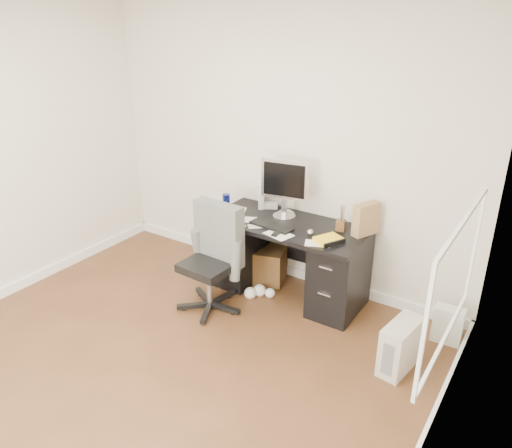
{
  "coord_description": "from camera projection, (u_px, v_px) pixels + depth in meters",
  "views": [
    {
      "loc": [
        2.39,
        -2.11,
        2.61
      ],
      "look_at": [
        0.23,
        1.2,
        0.89
      ],
      "focal_mm": 35.0,
      "sensor_mm": 36.0,
      "label": 1
    }
  ],
  "objects": [
    {
      "name": "travel_mug",
      "position": [
        226.0,
        202.0,
        4.96
      ],
      "size": [
        0.09,
        0.09,
        0.16
      ],
      "primitive_type": "cylinder",
      "rotation": [
        0.0,
        0.0,
        0.35
      ],
      "color": "#16259A",
      "rests_on": "desk"
    },
    {
      "name": "wicker_basket",
      "position": [
        267.0,
        264.0,
        5.15
      ],
      "size": [
        0.45,
        0.45,
        0.36
      ],
      "primitive_type": "cube",
      "rotation": [
        0.0,
        0.0,
        0.3
      ],
      "color": "#4D2D17",
      "rests_on": "ground"
    },
    {
      "name": "paper_remote",
      "position": [
        279.0,
        233.0,
        4.44
      ],
      "size": [
        0.28,
        0.25,
        0.02
      ],
      "primitive_type": null,
      "rotation": [
        0.0,
        0.0,
        -0.25
      ],
      "color": "white",
      "rests_on": "desk"
    },
    {
      "name": "pc_tower",
      "position": [
        400.0,
        346.0,
        3.85
      ],
      "size": [
        0.24,
        0.43,
        0.41
      ],
      "primitive_type": "cube",
      "rotation": [
        0.0,
        0.0,
        -0.15
      ],
      "color": "#B9B6A7",
      "rests_on": "ground"
    },
    {
      "name": "desk_printer",
      "position": [
        242.0,
        261.0,
        5.4
      ],
      "size": [
        0.37,
        0.34,
        0.18
      ],
      "primitive_type": "cube",
      "rotation": [
        0.0,
        0.0,
        0.39
      ],
      "color": "slate",
      "rests_on": "ground"
    },
    {
      "name": "office_chair",
      "position": [
        208.0,
        260.0,
        4.52
      ],
      "size": [
        0.6,
        0.6,
        1.01
      ],
      "primitive_type": null,
      "rotation": [
        0.0,
        0.0,
        -0.05
      ],
      "color": "#525452",
      "rests_on": "ground"
    },
    {
      "name": "magazine_file",
      "position": [
        366.0,
        219.0,
        4.4
      ],
      "size": [
        0.21,
        0.28,
        0.29
      ],
      "primitive_type": "cube",
      "rotation": [
        0.0,
        0.0,
        -0.41
      ],
      "color": "olive",
      "rests_on": "desk"
    },
    {
      "name": "ground",
      "position": [
        146.0,
        375.0,
        3.85
      ],
      "size": [
        4.0,
        4.0,
        0.0
      ],
      "primitive_type": "plane",
      "color": "#4A2F18",
      "rests_on": "ground"
    },
    {
      "name": "white_binder",
      "position": [
        262.0,
        194.0,
        5.04
      ],
      "size": [
        0.19,
        0.25,
        0.26
      ],
      "primitive_type": "cube",
      "rotation": [
        0.0,
        0.0,
        0.47
      ],
      "color": "silver",
      "rests_on": "desk"
    },
    {
      "name": "pen_cup",
      "position": [
        341.0,
        218.0,
        4.49
      ],
      "size": [
        0.12,
        0.12,
        0.24
      ],
      "primitive_type": null,
      "rotation": [
        0.0,
        0.0,
        0.21
      ],
      "color": "#563218",
      "rests_on": "desk"
    },
    {
      "name": "yellow_book",
      "position": [
        329.0,
        240.0,
        4.3
      ],
      "size": [
        0.26,
        0.28,
        0.04
      ],
      "primitive_type": "cube",
      "rotation": [
        0.0,
        0.0,
        -0.48
      ],
      "color": "yellow",
      "rests_on": "desk"
    },
    {
      "name": "lcd_monitor",
      "position": [
        285.0,
        189.0,
        4.69
      ],
      "size": [
        0.5,
        0.34,
        0.58
      ],
      "primitive_type": null,
      "rotation": [
        0.0,
        0.0,
        0.17
      ],
      "color": "silver",
      "rests_on": "desk"
    },
    {
      "name": "room_shell",
      "position": [
        130.0,
        169.0,
        3.2
      ],
      "size": [
        4.02,
        4.02,
        2.71
      ],
      "color": "white",
      "rests_on": "ground"
    },
    {
      "name": "computer_mouse",
      "position": [
        310.0,
        232.0,
        4.42
      ],
      "size": [
        0.07,
        0.07,
        0.06
      ],
      "primitive_type": "sphere",
      "rotation": [
        0.0,
        0.0,
        -0.12
      ],
      "color": "silver",
      "rests_on": "desk"
    },
    {
      "name": "desk",
      "position": [
        287.0,
        257.0,
        4.81
      ],
      "size": [
        1.5,
        0.7,
        0.75
      ],
      "color": "black",
      "rests_on": "ground"
    },
    {
      "name": "loose_papers",
      "position": [
        267.0,
        221.0,
        4.73
      ],
      "size": [
        1.1,
        0.6,
        0.0
      ],
      "primitive_type": null,
      "color": "white",
      "rests_on": "desk"
    },
    {
      "name": "shopping_bag",
      "position": [
        448.0,
        325.0,
        4.18
      ],
      "size": [
        0.25,
        0.18,
        0.33
      ],
      "primitive_type": "cube",
      "rotation": [
        0.0,
        0.0,
        0.04
      ],
      "color": "silver",
      "rests_on": "ground"
    },
    {
      "name": "keyboard",
      "position": [
        271.0,
        226.0,
        4.59
      ],
      "size": [
        0.43,
        0.18,
        0.02
      ],
      "primitive_type": "cube",
      "rotation": [
        0.0,
        0.0,
        -0.1
      ],
      "color": "black",
      "rests_on": "desk"
    }
  ]
}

